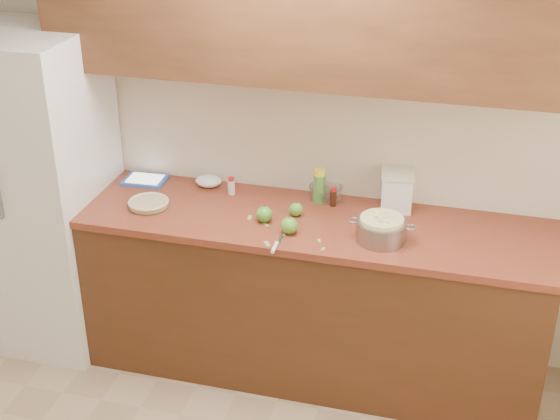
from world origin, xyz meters
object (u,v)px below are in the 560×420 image
(colander, at_px, (381,229))
(tablet, at_px, (145,180))
(pie, at_px, (149,203))
(flour_canister, at_px, (397,190))

(colander, height_order, tablet, colander)
(pie, height_order, flour_canister, flour_canister)
(pie, height_order, colander, colander)
(colander, bearing_deg, tablet, 166.37)
(flour_canister, bearing_deg, tablet, -178.92)
(pie, bearing_deg, colander, -2.15)
(pie, distance_m, tablet, 0.32)
(colander, bearing_deg, flour_canister, 85.83)
(flour_canister, bearing_deg, pie, -165.97)
(colander, bearing_deg, pie, 177.85)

